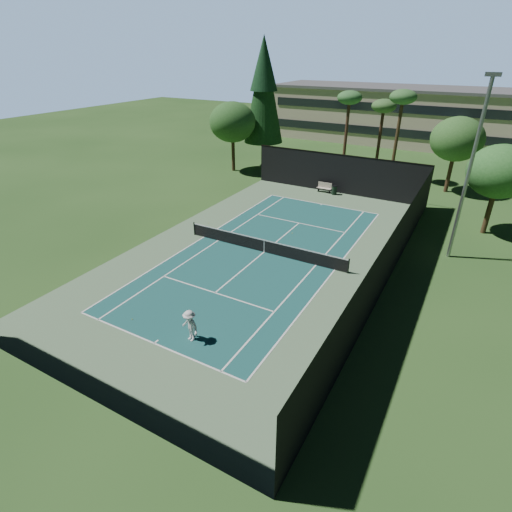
% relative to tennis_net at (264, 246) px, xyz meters
% --- Properties ---
extents(ground, '(160.00, 160.00, 0.00)m').
position_rel_tennis_net_xyz_m(ground, '(0.00, 0.00, -0.56)').
color(ground, '#274D1D').
rests_on(ground, ground).
extents(apron_slab, '(18.00, 32.00, 0.01)m').
position_rel_tennis_net_xyz_m(apron_slab, '(0.00, 0.00, -0.55)').
color(apron_slab, '#5A7A55').
rests_on(apron_slab, ground).
extents(court_surface, '(10.97, 23.77, 0.01)m').
position_rel_tennis_net_xyz_m(court_surface, '(0.00, 0.00, -0.55)').
color(court_surface, '#19514E').
rests_on(court_surface, ground).
extents(court_lines, '(11.07, 23.87, 0.01)m').
position_rel_tennis_net_xyz_m(court_lines, '(0.00, 0.00, -0.54)').
color(court_lines, white).
rests_on(court_lines, ground).
extents(tennis_net, '(12.90, 0.10, 1.10)m').
position_rel_tennis_net_xyz_m(tennis_net, '(0.00, 0.00, 0.00)').
color(tennis_net, black).
rests_on(tennis_net, ground).
extents(fence, '(18.04, 32.05, 4.03)m').
position_rel_tennis_net_xyz_m(fence, '(0.00, 0.06, 1.45)').
color(fence, black).
rests_on(fence, ground).
extents(player, '(1.29, 0.95, 1.79)m').
position_rel_tennis_net_xyz_m(player, '(1.47, -10.70, 0.34)').
color(player, white).
rests_on(player, ground).
extents(tennis_ball_a, '(0.06, 0.06, 0.06)m').
position_rel_tennis_net_xyz_m(tennis_ball_a, '(-2.46, -10.94, -0.53)').
color(tennis_ball_a, '#D8E734').
rests_on(tennis_ball_a, ground).
extents(tennis_ball_b, '(0.07, 0.07, 0.07)m').
position_rel_tennis_net_xyz_m(tennis_ball_b, '(0.40, 4.10, -0.52)').
color(tennis_ball_b, gold).
rests_on(tennis_ball_b, ground).
extents(tennis_ball_c, '(0.07, 0.07, 0.07)m').
position_rel_tennis_net_xyz_m(tennis_ball_c, '(-0.90, 1.41, -0.52)').
color(tennis_ball_c, '#CDE133').
rests_on(tennis_ball_c, ground).
extents(tennis_ball_d, '(0.07, 0.07, 0.07)m').
position_rel_tennis_net_xyz_m(tennis_ball_d, '(-6.82, 2.51, -0.52)').
color(tennis_ball_d, '#CBE133').
rests_on(tennis_ball_d, ground).
extents(park_bench, '(1.50, 0.45, 1.02)m').
position_rel_tennis_net_xyz_m(park_bench, '(-1.14, 15.50, -0.01)').
color(park_bench, beige).
rests_on(park_bench, ground).
extents(trash_bin, '(0.56, 0.56, 0.95)m').
position_rel_tennis_net_xyz_m(trash_bin, '(0.02, 15.27, -0.08)').
color(trash_bin, black).
rests_on(trash_bin, ground).
extents(pine_tree, '(4.80, 4.80, 15.00)m').
position_rel_tennis_net_xyz_m(pine_tree, '(-12.00, 22.00, 9.00)').
color(pine_tree, '#3F2C1B').
rests_on(pine_tree, ground).
extents(palm_a, '(2.80, 2.80, 9.32)m').
position_rel_tennis_net_xyz_m(palm_a, '(-2.00, 24.00, 7.63)').
color(palm_a, '#4D3121').
rests_on(palm_a, ground).
extents(palm_b, '(2.80, 2.80, 8.42)m').
position_rel_tennis_net_xyz_m(palm_b, '(1.50, 26.00, 6.80)').
color(palm_b, '#41281C').
rests_on(palm_b, ground).
extents(palm_c, '(2.80, 2.80, 9.77)m').
position_rel_tennis_net_xyz_m(palm_c, '(4.00, 23.00, 8.05)').
color(palm_c, '#48341E').
rests_on(palm_c, ground).
extents(decid_tree_a, '(5.12, 5.12, 7.62)m').
position_rel_tennis_net_xyz_m(decid_tree_a, '(10.00, 22.00, 4.86)').
color(decid_tree_a, '#4A301F').
rests_on(decid_tree_a, ground).
extents(decid_tree_b, '(4.80, 4.80, 7.14)m').
position_rel_tennis_net_xyz_m(decid_tree_b, '(14.00, 12.00, 4.52)').
color(decid_tree_b, '#4F3822').
rests_on(decid_tree_b, ground).
extents(decid_tree_c, '(5.44, 5.44, 8.09)m').
position_rel_tennis_net_xyz_m(decid_tree_c, '(-14.00, 18.00, 5.21)').
color(decid_tree_c, '#47301E').
rests_on(decid_tree_c, ground).
extents(campus_building, '(40.50, 12.50, 8.30)m').
position_rel_tennis_net_xyz_m(campus_building, '(0.00, 45.98, 3.65)').
color(campus_building, beige).
rests_on(campus_building, ground).
extents(light_pole, '(0.90, 0.25, 12.22)m').
position_rel_tennis_net_xyz_m(light_pole, '(12.00, 6.00, 5.90)').
color(light_pole, gray).
rests_on(light_pole, ground).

